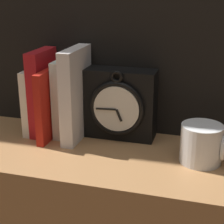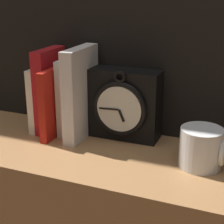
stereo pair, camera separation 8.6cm
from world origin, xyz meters
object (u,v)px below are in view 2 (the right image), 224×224
mug (202,148)px  book_slot1_red (50,90)px  clock (124,105)px  book_slot4_white (81,93)px  book_slot0_white (42,98)px  book_slot3_white (71,96)px  book_slot2_red (57,101)px

mug → book_slot1_red: bearing=171.0°
clock → book_slot4_white: (-0.11, -0.03, 0.03)m
mug → book_slot0_white: bearing=171.3°
book_slot0_white → book_slot1_red: 0.04m
book_slot3_white → mug: bearing=-11.3°
book_slot1_red → book_slot0_white: bearing=176.8°
clock → book_slot4_white: bearing=-162.2°
book_slot4_white → book_slot3_white: bearing=154.3°
book_slot2_red → book_slot4_white: (0.07, 0.01, 0.03)m
book_slot0_white → book_slot2_red: 0.06m
clock → book_slot3_white: size_ratio=0.93×
book_slot3_white → mug: 0.37m
clock → book_slot3_white: 0.15m
clock → book_slot3_white: (-0.15, -0.02, 0.01)m
book_slot3_white → book_slot0_white: bearing=-177.7°
book_slot2_red → book_slot0_white: bearing=161.7°
book_slot0_white → book_slot3_white: (0.09, 0.00, 0.01)m
clock → book_slot1_red: book_slot1_red is taller
clock → book_slot0_white: 0.24m
book_slot0_white → mug: bearing=-8.7°
book_slot3_white → mug: book_slot3_white is taller
book_slot3_white → book_slot4_white: size_ratio=0.86×
book_slot0_white → mug: book_slot0_white is taller
clock → mug: 0.24m
clock → book_slot1_red: size_ratio=0.84×
book_slot1_red → book_slot4_white: size_ratio=0.95×
book_slot0_white → book_slot1_red: (0.03, -0.00, 0.03)m
book_slot1_red → book_slot4_white: bearing=-7.5°
clock → book_slot0_white: bearing=-175.1°
clock → mug: clock is taller
book_slot1_red → mug: (0.42, -0.07, -0.07)m
mug → book_slot2_red: bearing=172.8°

